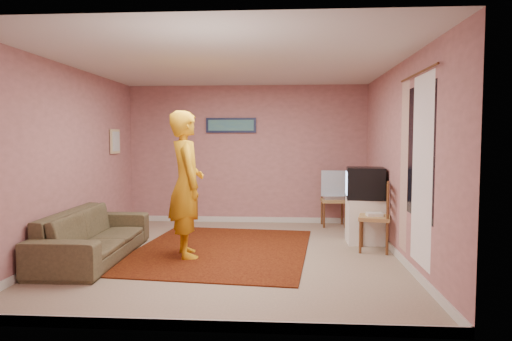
# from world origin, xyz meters

# --- Properties ---
(ground) EXTENTS (5.00, 5.00, 0.00)m
(ground) POSITION_xyz_m (0.00, 0.00, 0.00)
(ground) COLOR gray
(ground) RESTS_ON ground
(wall_back) EXTENTS (4.50, 0.02, 2.60)m
(wall_back) POSITION_xyz_m (0.00, 2.50, 1.30)
(wall_back) COLOR #B27578
(wall_back) RESTS_ON ground
(wall_front) EXTENTS (4.50, 0.02, 2.60)m
(wall_front) POSITION_xyz_m (0.00, -2.50, 1.30)
(wall_front) COLOR #B27578
(wall_front) RESTS_ON ground
(wall_left) EXTENTS (0.02, 5.00, 2.60)m
(wall_left) POSITION_xyz_m (-2.25, 0.00, 1.30)
(wall_left) COLOR #B27578
(wall_left) RESTS_ON ground
(wall_right) EXTENTS (0.02, 5.00, 2.60)m
(wall_right) POSITION_xyz_m (2.25, 0.00, 1.30)
(wall_right) COLOR #B27578
(wall_right) RESTS_ON ground
(ceiling) EXTENTS (4.50, 5.00, 0.02)m
(ceiling) POSITION_xyz_m (0.00, 0.00, 2.60)
(ceiling) COLOR silver
(ceiling) RESTS_ON wall_back
(baseboard_back) EXTENTS (4.50, 0.02, 0.10)m
(baseboard_back) POSITION_xyz_m (0.00, 2.49, 0.05)
(baseboard_back) COLOR silver
(baseboard_back) RESTS_ON ground
(baseboard_front) EXTENTS (4.50, 0.02, 0.10)m
(baseboard_front) POSITION_xyz_m (0.00, -2.49, 0.05)
(baseboard_front) COLOR silver
(baseboard_front) RESTS_ON ground
(baseboard_left) EXTENTS (0.02, 5.00, 0.10)m
(baseboard_left) POSITION_xyz_m (-2.24, 0.00, 0.05)
(baseboard_left) COLOR silver
(baseboard_left) RESTS_ON ground
(baseboard_right) EXTENTS (0.02, 5.00, 0.10)m
(baseboard_right) POSITION_xyz_m (2.24, 0.00, 0.05)
(baseboard_right) COLOR silver
(baseboard_right) RESTS_ON ground
(window) EXTENTS (0.01, 1.10, 1.50)m
(window) POSITION_xyz_m (2.24, -0.90, 1.45)
(window) COLOR black
(window) RESTS_ON wall_right
(curtain_sheer) EXTENTS (0.01, 0.75, 2.10)m
(curtain_sheer) POSITION_xyz_m (2.23, -1.05, 1.25)
(curtain_sheer) COLOR white
(curtain_sheer) RESTS_ON wall_right
(curtain_floral) EXTENTS (0.01, 0.35, 2.10)m
(curtain_floral) POSITION_xyz_m (2.21, -0.35, 1.25)
(curtain_floral) COLOR beige
(curtain_floral) RESTS_ON wall_right
(curtain_rod) EXTENTS (0.02, 1.40, 0.02)m
(curtain_rod) POSITION_xyz_m (2.20, -0.90, 2.32)
(curtain_rod) COLOR brown
(curtain_rod) RESTS_ON wall_right
(picture_back) EXTENTS (0.95, 0.04, 0.28)m
(picture_back) POSITION_xyz_m (-0.30, 2.47, 1.85)
(picture_back) COLOR #161E3D
(picture_back) RESTS_ON wall_back
(picture_left) EXTENTS (0.04, 0.38, 0.42)m
(picture_left) POSITION_xyz_m (-2.22, 1.60, 1.55)
(picture_left) COLOR beige
(picture_left) RESTS_ON wall_left
(area_rug) EXTENTS (2.68, 3.23, 0.02)m
(area_rug) POSITION_xyz_m (-0.17, 0.26, 0.01)
(area_rug) COLOR black
(area_rug) RESTS_ON ground
(tv_cabinet) EXTENTS (0.54, 0.49, 0.68)m
(tv_cabinet) POSITION_xyz_m (1.95, 0.86, 0.34)
(tv_cabinet) COLOR white
(tv_cabinet) RESTS_ON ground
(crt_tv) EXTENTS (0.61, 0.55, 0.48)m
(crt_tv) POSITION_xyz_m (1.94, 0.86, 0.92)
(crt_tv) COLOR black
(crt_tv) RESTS_ON tv_cabinet
(chair_a) EXTENTS (0.45, 0.43, 0.53)m
(chair_a) POSITION_xyz_m (1.61, 2.20, 0.59)
(chair_a) COLOR tan
(chair_a) RESTS_ON ground
(dvd_player) EXTENTS (0.38, 0.28, 0.06)m
(dvd_player) POSITION_xyz_m (1.61, 2.20, 0.53)
(dvd_player) COLOR #B4B5B9
(dvd_player) RESTS_ON chair_a
(blue_throw) EXTENTS (0.45, 0.06, 0.47)m
(blue_throw) POSITION_xyz_m (1.61, 2.20, 0.78)
(blue_throw) COLOR #86B3DC
(blue_throw) RESTS_ON chair_a
(chair_b) EXTENTS (0.51, 0.53, 0.53)m
(chair_b) POSITION_xyz_m (2.00, 0.37, 0.60)
(chair_b) COLOR tan
(chair_b) RESTS_ON ground
(game_console) EXTENTS (0.23, 0.17, 0.05)m
(game_console) POSITION_xyz_m (2.00, 0.37, 0.53)
(game_console) COLOR white
(game_console) RESTS_ON chair_b
(sofa) EXTENTS (0.93, 2.24, 0.65)m
(sofa) POSITION_xyz_m (-1.80, -0.30, 0.32)
(sofa) COLOR brown
(sofa) RESTS_ON ground
(person) EXTENTS (0.70, 0.84, 1.97)m
(person) POSITION_xyz_m (-0.59, -0.11, 0.98)
(person) COLOR orange
(person) RESTS_ON ground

